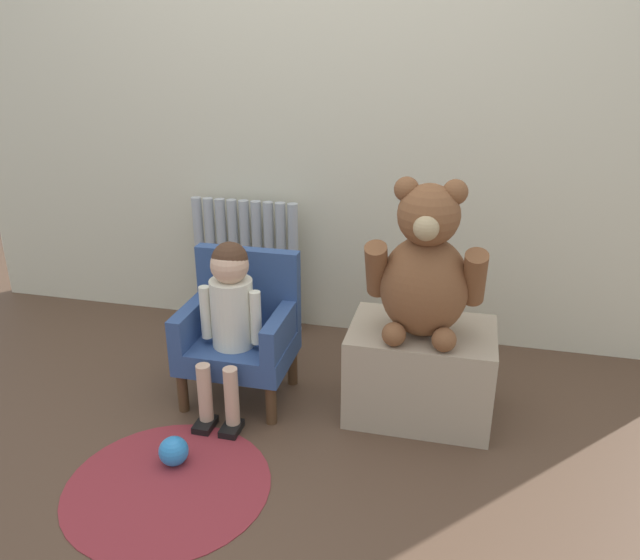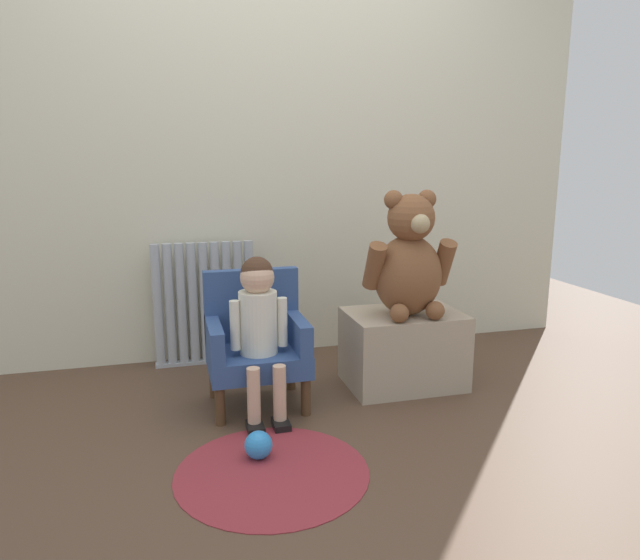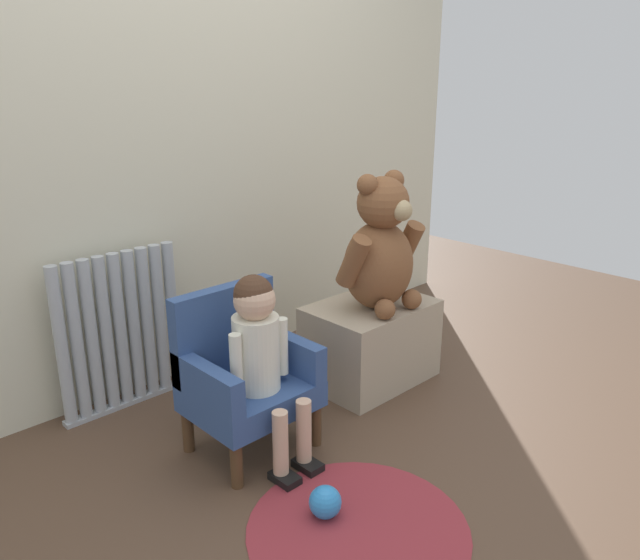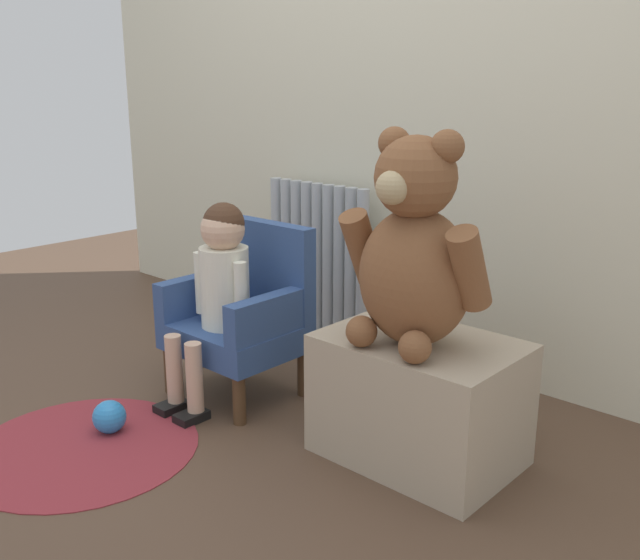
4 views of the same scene
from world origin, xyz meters
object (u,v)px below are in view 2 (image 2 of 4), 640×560
toy_ball (258,445)px  radiator (205,304)px  low_bench (403,349)px  floor_rug (272,472)px  child_armchair (256,341)px  large_teddy_bear (409,261)px  child_figure (259,314)px

toy_ball → radiator: bearing=95.7°
low_bench → floor_rug: 1.05m
child_armchair → floor_rug: child_armchair is taller
radiator → large_teddy_bear: size_ratio=1.13×
child_figure → floor_rug: size_ratio=0.99×
child_figure → large_teddy_bear: large_teddy_bear is taller
floor_rug → low_bench: bearing=39.8°
large_teddy_bear → toy_ball: 1.12m
radiator → toy_ball: radiator is taller
child_figure → child_armchair: bearing=90.0°
child_armchair → large_teddy_bear: bearing=-1.8°
radiator → large_teddy_bear: (0.93, -0.62, 0.30)m
radiator → floor_rug: 1.28m
radiator → child_armchair: size_ratio=1.11×
child_armchair → floor_rug: 0.70m
radiator → large_teddy_bear: bearing=-33.7°
radiator → floor_rug: radiator is taller
low_bench → large_teddy_bear: 0.45m
large_teddy_bear → radiator: bearing=146.3°
child_figure → toy_ball: 0.58m
child_figure → toy_ball: bearing=-100.5°
child_figure → low_bench: size_ratio=1.25×
radiator → toy_ball: size_ratio=6.35×
low_bench → large_teddy_bear: (-0.00, -0.05, 0.45)m
child_armchair → child_figure: 0.19m
child_armchair → floor_rug: (-0.05, -0.64, -0.30)m
large_teddy_bear → toy_ball: bearing=-148.8°
child_armchair → child_figure: child_figure is taller
radiator → toy_ball: (0.11, -1.11, -0.28)m
child_armchair → low_bench: (0.74, 0.02, -0.11)m
low_bench → floor_rug: bearing=-140.2°
low_bench → toy_ball: size_ratio=5.25×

